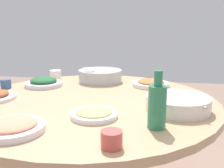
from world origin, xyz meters
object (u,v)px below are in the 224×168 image
at_px(rice_bowl, 100,75).
at_px(tea_cup_near, 6,84).
at_px(soup_bowl, 178,104).
at_px(round_dining_table, 92,121).
at_px(dish_shrimp, 13,126).
at_px(dish_greens, 44,82).
at_px(tea_cup_far, 55,75).
at_px(tea_cup_side, 112,139).
at_px(dish_noodles, 94,113).
at_px(green_bottle, 157,105).
at_px(dish_tofu_braise, 151,83).

distance_m(rice_bowl, tea_cup_near, 0.60).
relative_size(soup_bowl, tea_cup_near, 4.62).
xyz_separation_m(round_dining_table, rice_bowl, (-0.04, 0.41, 0.17)).
distance_m(rice_bowl, dish_shrimp, 0.89).
xyz_separation_m(dish_greens, tea_cup_near, (-0.21, -0.09, 0.00)).
xyz_separation_m(rice_bowl, tea_cup_near, (-0.53, -0.28, -0.02)).
height_order(soup_bowl, tea_cup_far, soup_bowl).
bearing_deg(tea_cup_side, dish_noodles, 114.27).
bearing_deg(soup_bowl, round_dining_table, 163.53).
distance_m(round_dining_table, green_bottle, 0.52).
bearing_deg(green_bottle, dish_shrimp, -167.06).
bearing_deg(tea_cup_far, round_dining_table, -49.75).
bearing_deg(dish_tofu_braise, rice_bowl, 166.86).
relative_size(rice_bowl, soup_bowl, 1.03).
relative_size(dish_greens, tea_cup_far, 2.95).
distance_m(dish_tofu_braise, tea_cup_far, 0.69).
height_order(dish_shrimp, tea_cup_near, tea_cup_near).
relative_size(round_dining_table, dish_tofu_braise, 5.57).
height_order(rice_bowl, tea_cup_far, rice_bowl).
height_order(rice_bowl, soup_bowl, rice_bowl).
distance_m(dish_noodles, tea_cup_near, 0.77).
xyz_separation_m(dish_shrimp, green_bottle, (0.51, 0.12, 0.07)).
height_order(soup_bowl, dish_tofu_braise, soup_bowl).
relative_size(round_dining_table, rice_bowl, 4.40).
xyz_separation_m(dish_noodles, dish_shrimp, (-0.26, -0.19, 0.00)).
bearing_deg(tea_cup_near, rice_bowl, 27.42).
distance_m(rice_bowl, green_bottle, 0.85).
xyz_separation_m(dish_shrimp, tea_cup_side, (0.37, -0.07, 0.01)).
bearing_deg(tea_cup_far, dish_greens, -88.66).
distance_m(dish_shrimp, tea_cup_far, 0.92).
bearing_deg(soup_bowl, green_bottle, -113.92).
relative_size(round_dining_table, dish_noodles, 6.50).
height_order(rice_bowl, dish_tofu_braise, rice_bowl).
bearing_deg(round_dining_table, dish_noodles, -73.96).
bearing_deg(soup_bowl, dish_noodles, -158.27).
bearing_deg(dish_greens, tea_cup_near, -156.28).
height_order(dish_tofu_braise, tea_cup_near, tea_cup_near).
bearing_deg(dish_shrimp, soup_bowl, 28.74).
xyz_separation_m(dish_noodles, green_bottle, (0.26, -0.08, 0.07)).
relative_size(rice_bowl, tea_cup_far, 3.73).
height_order(round_dining_table, dish_noodles, dish_noodles).
relative_size(green_bottle, tea_cup_side, 3.16).
bearing_deg(dish_tofu_braise, tea_cup_near, -167.38).
bearing_deg(tea_cup_side, tea_cup_near, 139.11).
bearing_deg(round_dining_table, tea_cup_near, 166.52).
distance_m(round_dining_table, tea_cup_far, 0.60).
bearing_deg(dish_shrimp, tea_cup_far, 102.10).
height_order(dish_shrimp, tea_cup_side, tea_cup_side).
distance_m(dish_shrimp, tea_cup_near, 0.72).
relative_size(soup_bowl, dish_tofu_braise, 1.23).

